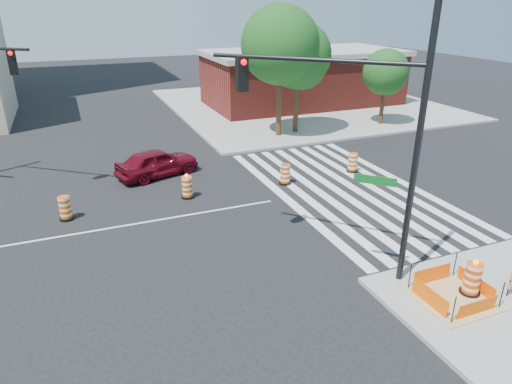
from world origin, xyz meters
TOP-DOWN VIEW (x-y plane):
  - ground at (0.00, 0.00)m, footprint 120.00×120.00m
  - sidewalk_ne at (18.00, 18.00)m, footprint 22.00×22.00m
  - crosswalk_east at (10.95, 0.00)m, footprint 6.75×13.50m
  - lane_centerline at (0.00, 0.00)m, footprint 14.00×0.12m
  - excavation_pit at (9.00, -9.00)m, footprint 2.20×2.20m
  - brick_storefront at (18.00, 18.00)m, footprint 16.50×8.50m
  - red_coupe at (2.89, 5.22)m, footprint 4.59×2.91m
  - signal_pole_se at (6.95, -6.22)m, footprint 4.72×4.76m
  - pit_drum at (9.65, -9.03)m, footprint 0.62×0.62m
  - tree_north_c at (11.85, 9.53)m, footprint 4.93×4.93m
  - tree_north_d at (13.26, 9.85)m, footprint 4.34×4.34m
  - tree_north_e at (20.02, 9.45)m, footprint 3.22×3.19m
  - median_drum_2 at (-1.66, 1.53)m, footprint 0.60×0.60m
  - median_drum_3 at (3.60, 1.84)m, footprint 0.60×0.60m
  - median_drum_4 at (8.53, 1.67)m, footprint 0.60×0.60m
  - median_drum_5 at (12.62, 1.91)m, footprint 0.60×0.60m

SIDE VIEW (x-z plane):
  - ground at x=0.00m, z-range 0.00..0.00m
  - lane_centerline at x=0.00m, z-range 0.00..0.01m
  - crosswalk_east at x=10.95m, z-range 0.00..0.01m
  - sidewalk_ne at x=18.00m, z-range 0.00..0.15m
  - excavation_pit at x=9.00m, z-range -0.23..0.67m
  - median_drum_2 at x=-1.66m, z-range -0.03..0.99m
  - median_drum_4 at x=8.53m, z-range -0.03..0.99m
  - median_drum_5 at x=12.62m, z-range -0.03..0.99m
  - median_drum_3 at x=3.60m, z-range -0.10..1.08m
  - pit_drum at x=9.65m, z-range 0.05..1.26m
  - red_coupe at x=2.89m, z-range 0.00..1.46m
  - brick_storefront at x=18.00m, z-range 0.02..4.62m
  - tree_north_e at x=20.02m, z-range 0.93..6.35m
  - tree_north_d at x=13.26m, z-range 1.26..8.64m
  - signal_pole_se at x=6.95m, z-range 0.97..9.63m
  - tree_north_c at x=11.85m, z-range 1.44..9.82m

